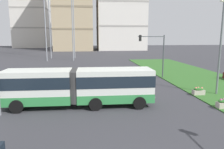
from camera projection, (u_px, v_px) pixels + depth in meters
articulated_bus at (80, 86)px, 17.20m from camera, size 11.90×3.00×3.00m
car_white_van at (56, 76)px, 26.25m from camera, size 4.40×2.03×1.58m
flower_planter_3 at (224, 103)px, 16.73m from camera, size 1.10×0.56×0.74m
flower_planter_4 at (199, 91)px, 20.55m from camera, size 1.10×0.56×0.74m
traffic_light_far_right at (155, 49)px, 28.41m from camera, size 3.61×0.28×5.77m
streetlight_median at (221, 44)px, 20.07m from camera, size 0.70×0.28×8.88m
apartment_tower_west at (31, 1)px, 108.56m from camera, size 16.34×17.86×46.93m
apartment_tower_westcentre at (73, 0)px, 86.39m from camera, size 15.27×18.80×40.30m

